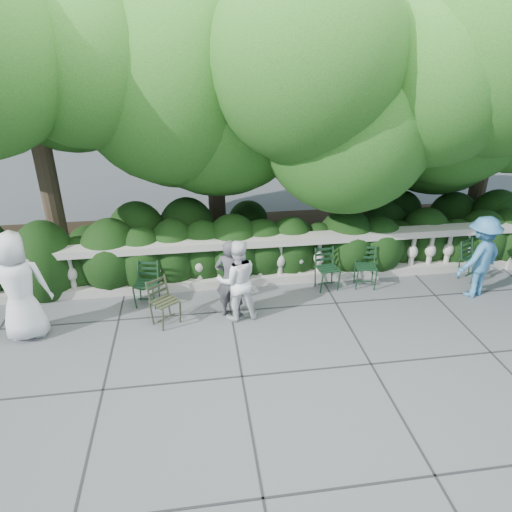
{
  "coord_description": "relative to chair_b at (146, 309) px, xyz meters",
  "views": [
    {
      "loc": [
        -1.05,
        -6.29,
        4.54
      ],
      "look_at": [
        0.0,
        1.0,
        1.0
      ],
      "focal_mm": 32.0,
      "sensor_mm": 36.0,
      "label": 1
    }
  ],
  "objects": [
    {
      "name": "ground",
      "position": [
        2.04,
        -1.12,
        0.0
      ],
      "size": [
        90.0,
        90.0,
        0.0
      ],
      "primitive_type": "plane",
      "color": "#4A4C51",
      "rests_on": "ground"
    },
    {
      "name": "balustrade",
      "position": [
        2.04,
        0.68,
        0.49
      ],
      "size": [
        12.0,
        0.44,
        1.0
      ],
      "color": "#9E998E",
      "rests_on": "ground"
    },
    {
      "name": "shrub_hedge",
      "position": [
        2.04,
        1.88,
        0.0
      ],
      "size": [
        15.0,
        2.6,
        1.7
      ],
      "primitive_type": null,
      "color": "black",
      "rests_on": "ground"
    },
    {
      "name": "tree_canopy",
      "position": [
        2.73,
        2.08,
        3.96
      ],
      "size": [
        15.04,
        6.52,
        6.78
      ],
      "color": "#3F3023",
      "rests_on": "ground"
    },
    {
      "name": "chair_b",
      "position": [
        0.0,
        0.0,
        0.0
      ],
      "size": [
        0.53,
        0.56,
        0.84
      ],
      "primitive_type": null,
      "rotation": [
        0.0,
        0.0,
        -0.21
      ],
      "color": "black",
      "rests_on": "ground"
    },
    {
      "name": "chair_c",
      "position": [
        1.73,
        0.13,
        0.0
      ],
      "size": [
        0.54,
        0.57,
        0.84
      ],
      "primitive_type": null,
      "rotation": [
        0.0,
        0.0,
        0.24
      ],
      "color": "black",
      "rests_on": "ground"
    },
    {
      "name": "chair_d",
      "position": [
        4.26,
        0.09,
        0.0
      ],
      "size": [
        0.53,
        0.56,
        0.84
      ],
      "primitive_type": null,
      "rotation": [
        0.0,
        0.0,
        -0.2
      ],
      "color": "black",
      "rests_on": "ground"
    },
    {
      "name": "chair_e",
      "position": [
        3.53,
        0.12,
        0.0
      ],
      "size": [
        0.49,
        0.53,
        0.84
      ],
      "primitive_type": null,
      "rotation": [
        0.0,
        0.0,
        0.12
      ],
      "color": "black",
      "rests_on": "ground"
    },
    {
      "name": "chair_f",
      "position": [
        6.64,
        0.09,
        0.0
      ],
      "size": [
        0.61,
        0.62,
        0.84
      ],
      "primitive_type": null,
      "rotation": [
        0.0,
        0.0,
        0.45
      ],
      "color": "black",
      "rests_on": "ground"
    },
    {
      "name": "chair_weathered",
      "position": [
        0.48,
        -0.65,
        0.0
      ],
      "size": [
        0.64,
        0.65,
        0.84
      ],
      "primitive_type": null,
      "rotation": [
        0.0,
        0.0,
        0.65
      ],
      "color": "black",
      "rests_on": "ground"
    },
    {
      "name": "person_businessman",
      "position": [
        -1.87,
        -0.56,
        0.93
      ],
      "size": [
        0.97,
        0.69,
        1.87
      ],
      "primitive_type": "imported",
      "rotation": [
        0.0,
        0.0,
        3.25
      ],
      "color": "silver",
      "rests_on": "ground"
    },
    {
      "name": "person_woman_grey",
      "position": [
        1.55,
        -0.43,
        0.74
      ],
      "size": [
        0.63,
        0.52,
        1.48
      ],
      "primitive_type": "imported",
      "rotation": [
        0.0,
        0.0,
        2.78
      ],
      "color": "#3F3F44",
      "rests_on": "ground"
    },
    {
      "name": "person_casual_man",
      "position": [
        1.65,
        -0.51,
        0.75
      ],
      "size": [
        0.77,
        0.63,
        1.49
      ],
      "primitive_type": "imported",
      "rotation": [
        0.0,
        0.0,
        3.23
      ],
      "color": "white",
      "rests_on": "ground"
    },
    {
      "name": "person_older_blue",
      "position": [
        6.26,
        -0.37,
        0.8
      ],
      "size": [
        1.19,
        0.94,
        1.61
      ],
      "primitive_type": "imported",
      "rotation": [
        0.0,
        0.0,
        3.53
      ],
      "color": "teal",
      "rests_on": "ground"
    }
  ]
}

